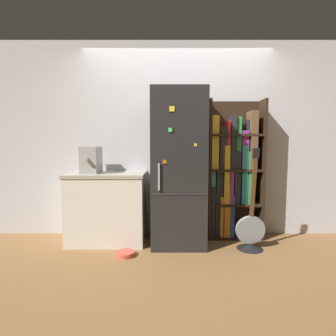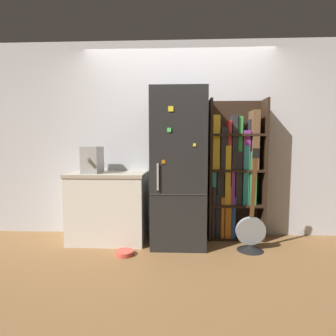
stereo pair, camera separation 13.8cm
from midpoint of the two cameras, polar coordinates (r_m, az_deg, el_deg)
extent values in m
plane|color=olive|center=(3.34, 1.09, -16.55)|extent=(16.00, 16.00, 0.00)
cube|color=silver|center=(3.58, 0.98, 6.17)|extent=(8.00, 0.05, 2.60)
cube|color=black|center=(3.24, 1.08, -0.05)|extent=(0.65, 0.66, 1.88)
cube|color=#333333|center=(2.95, 1.18, -5.77)|extent=(0.64, 0.01, 0.01)
cube|color=#B2B2B7|center=(2.91, -3.30, -1.93)|extent=(0.02, 0.02, 0.30)
cube|color=yellow|center=(2.92, -0.47, 12.77)|extent=(0.06, 0.01, 0.06)
cube|color=green|center=(2.90, -0.82, 8.30)|extent=(0.04, 0.02, 0.04)
cube|color=orange|center=(2.90, -2.05, 1.38)|extent=(0.04, 0.01, 0.04)
cube|color=yellow|center=(2.90, 4.74, 5.05)|extent=(0.03, 0.01, 0.03)
cube|color=black|center=(3.46, 7.78, -0.43)|extent=(0.03, 0.29, 1.81)
cube|color=black|center=(3.61, 18.61, -0.41)|extent=(0.03, 0.29, 1.81)
cube|color=black|center=(3.65, 12.85, -0.23)|extent=(0.72, 0.03, 1.81)
cube|color=black|center=(3.71, 13.03, -14.21)|extent=(0.66, 0.26, 0.03)
cube|color=black|center=(3.59, 13.17, -7.61)|extent=(0.66, 0.26, 0.03)
cube|color=black|center=(3.52, 13.32, -0.42)|extent=(0.66, 0.26, 0.03)
cube|color=black|center=(3.51, 13.47, 6.94)|extent=(0.66, 0.26, 0.03)
cube|color=#262628|center=(3.56, 8.44, -9.12)|extent=(0.04, 0.24, 0.66)
cube|color=#262628|center=(3.57, 9.43, -9.89)|extent=(0.06, 0.19, 0.57)
cube|color=orange|center=(3.59, 10.29, -10.11)|extent=(0.04, 0.22, 0.53)
cube|color=orange|center=(3.59, 11.39, -9.00)|extent=(0.08, 0.25, 0.67)
cube|color=#2D59B2|center=(3.63, 12.46, -9.95)|extent=(0.05, 0.23, 0.54)
cube|color=teal|center=(3.49, 8.55, -3.21)|extent=(0.05, 0.21, 0.53)
cube|color=#262628|center=(3.50, 9.88, -3.16)|extent=(0.08, 0.21, 0.54)
cube|color=gold|center=(3.50, 11.32, -1.39)|extent=(0.07, 0.23, 0.75)
cube|color=purple|center=(3.53, 12.34, -3.31)|extent=(0.04, 0.24, 0.52)
cube|color=#262628|center=(3.53, 13.53, -1.98)|extent=(0.08, 0.21, 0.68)
cube|color=teal|center=(3.55, 14.95, -1.35)|extent=(0.07, 0.22, 0.76)
cube|color=#338C3F|center=(3.58, 16.31, -1.95)|extent=(0.08, 0.22, 0.68)
cube|color=gold|center=(3.45, 8.99, 5.49)|extent=(0.09, 0.21, 0.69)
cube|color=#262628|center=(3.47, 10.61, 4.22)|extent=(0.08, 0.23, 0.53)
cube|color=red|center=(3.49, 11.69, 4.88)|extent=(0.04, 0.23, 0.62)
cube|color=#262628|center=(3.50, 12.69, 5.42)|extent=(0.06, 0.24, 0.69)
cube|color=#338C3F|center=(3.52, 13.81, 5.26)|extent=(0.06, 0.19, 0.67)
cube|color=purple|center=(3.53, 15.11, 3.81)|extent=(0.09, 0.19, 0.49)
cube|color=brown|center=(3.55, 16.78, 5.79)|extent=(0.09, 0.25, 0.74)
cylinder|color=black|center=(3.55, 16.10, 8.55)|extent=(0.10, 0.10, 0.18)
cube|color=silver|center=(3.47, -14.09, -8.60)|extent=(0.94, 0.57, 0.84)
cube|color=#B2A893|center=(3.40, -14.25, -1.36)|extent=(0.96, 0.59, 0.04)
cube|color=#A5A39E|center=(3.41, -17.45, 1.70)|extent=(0.21, 0.31, 0.33)
cylinder|color=#A5A39E|center=(3.23, -18.45, 1.80)|extent=(0.04, 0.06, 0.04)
cone|color=black|center=(3.36, 16.27, -16.07)|extent=(0.31, 0.31, 0.06)
cylinder|color=gray|center=(3.30, 16.36, -12.79)|extent=(0.34, 0.09, 0.35)
cube|color=brown|center=(3.11, 16.96, -4.11)|extent=(0.04, 0.12, 0.68)
cube|color=black|center=(3.02, 17.46, 3.11)|extent=(0.07, 0.04, 0.11)
cylinder|color=#D84C3F|center=(3.11, -10.44, -17.86)|extent=(0.20, 0.20, 0.05)
torus|color=#D84C3F|center=(3.10, -10.45, -17.54)|extent=(0.20, 0.20, 0.01)
camera|label=1|loc=(0.07, -91.21, -0.11)|focal=28.00mm
camera|label=2|loc=(0.07, 88.79, 0.11)|focal=28.00mm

